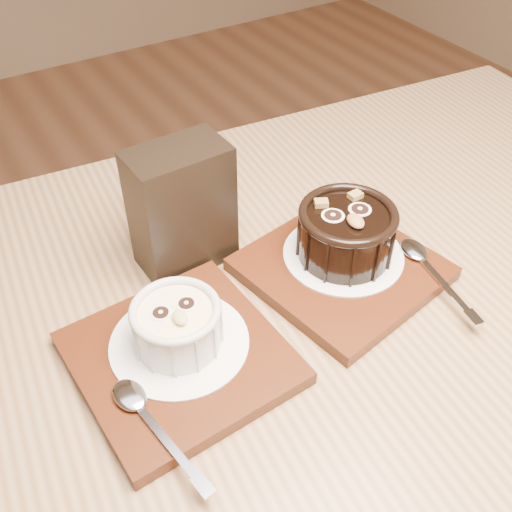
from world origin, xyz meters
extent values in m
cube|color=brown|center=(-0.11, 0.08, 0.73)|extent=(1.27, 0.91, 0.04)
cylinder|color=brown|center=(0.47, 0.37, 0.35)|extent=(0.06, 0.06, 0.71)
cube|color=#4B1F0C|center=(-0.21, 0.12, 0.76)|extent=(0.19, 0.19, 0.01)
cylinder|color=white|center=(-0.21, 0.13, 0.77)|extent=(0.13, 0.13, 0.00)
cylinder|color=silver|center=(-0.21, 0.13, 0.79)|extent=(0.08, 0.08, 0.04)
cylinder|color=#FFE69B|center=(-0.21, 0.13, 0.81)|extent=(0.07, 0.07, 0.00)
torus|color=silver|center=(-0.21, 0.13, 0.81)|extent=(0.08, 0.08, 0.01)
cylinder|color=black|center=(-0.22, 0.13, 0.81)|extent=(0.02, 0.02, 0.00)
cylinder|color=black|center=(-0.19, 0.13, 0.81)|extent=(0.02, 0.02, 0.00)
ellipsoid|color=tan|center=(-0.21, 0.12, 0.81)|extent=(0.01, 0.02, 0.01)
cube|color=#4B1F0C|center=(-0.01, 0.14, 0.76)|extent=(0.21, 0.21, 0.01)
cylinder|color=white|center=(0.00, 0.15, 0.77)|extent=(0.13, 0.13, 0.00)
cylinder|color=black|center=(0.00, 0.15, 0.79)|extent=(0.10, 0.10, 0.05)
cylinder|color=black|center=(0.00, 0.15, 0.82)|extent=(0.08, 0.08, 0.00)
torus|color=black|center=(0.00, 0.15, 0.82)|extent=(0.10, 0.10, 0.01)
cylinder|color=black|center=(-0.02, 0.15, 0.82)|extent=(0.02, 0.02, 0.00)
cylinder|color=black|center=(0.01, 0.15, 0.82)|extent=(0.02, 0.02, 0.00)
ellipsoid|color=#935E30|center=(0.00, 0.13, 0.82)|extent=(0.02, 0.03, 0.01)
cube|color=brown|center=(-0.02, 0.17, 0.82)|extent=(0.02, 0.02, 0.01)
cube|color=brown|center=(0.02, 0.17, 0.82)|extent=(0.01, 0.01, 0.01)
cube|color=black|center=(-0.14, 0.25, 0.82)|extent=(0.10, 0.06, 0.14)
camera|label=1|loc=(-0.33, -0.21, 1.20)|focal=42.00mm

